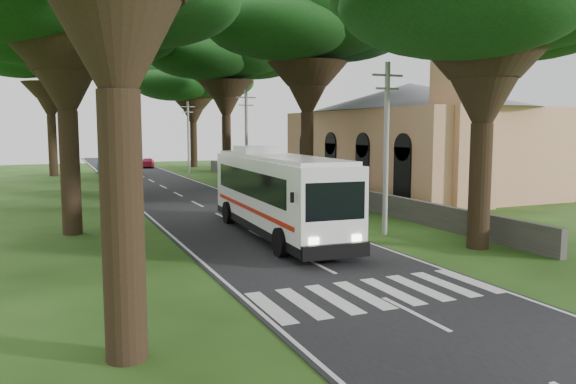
{
  "coord_description": "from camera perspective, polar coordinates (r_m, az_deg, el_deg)",
  "views": [
    {
      "loc": [
        -8.87,
        -16.14,
        4.98
      ],
      "look_at": [
        0.75,
        6.46,
        2.2
      ],
      "focal_mm": 35.0,
      "sensor_mm": 36.0,
      "label": 1
    }
  ],
  "objects": [
    {
      "name": "pole_far",
      "position": [
        63.79,
        -10.09,
        5.64
      ],
      "size": [
        1.6,
        0.24,
        8.0
      ],
      "color": "gray",
      "rests_on": "ground"
    },
    {
      "name": "road",
      "position": [
        42.38,
        -10.82,
        -0.39
      ],
      "size": [
        8.0,
        120.0,
        0.04
      ],
      "primitive_type": "cube",
      "color": "black",
      "rests_on": "ground"
    },
    {
      "name": "crosswalk",
      "position": [
        17.42,
        8.79,
        -10.23
      ],
      "size": [
        8.0,
        3.0,
        0.01
      ],
      "primitive_type": "cube",
      "color": "silver",
      "rests_on": "ground"
    },
    {
      "name": "tree_l_far",
      "position": [
        64.63,
        -23.18,
        12.99
      ],
      "size": [
        13.29,
        13.29,
        15.93
      ],
      "color": "black",
      "rests_on": "ground"
    },
    {
      "name": "distant_car_b",
      "position": [
        65.65,
        -17.9,
        2.42
      ],
      "size": [
        2.06,
        4.33,
        1.37
      ],
      "primitive_type": "imported",
      "rotation": [
        0.0,
        0.0,
        0.15
      ],
      "color": "#212E4E",
      "rests_on": "road"
    },
    {
      "name": "church",
      "position": [
        46.21,
        12.36,
        6.22
      ],
      "size": [
        14.0,
        24.0,
        11.6
      ],
      "color": "#E5956F",
      "rests_on": "ground"
    },
    {
      "name": "tree_r_mida",
      "position": [
        40.58,
        2.01,
        17.12
      ],
      "size": [
        13.85,
        13.85,
        15.59
      ],
      "color": "black",
      "rests_on": "ground"
    },
    {
      "name": "tree_l_midb",
      "position": [
        46.82,
        -21.9,
        15.6
      ],
      "size": [
        14.91,
        14.91,
        16.08
      ],
      "color": "black",
      "rests_on": "ground"
    },
    {
      "name": "coach_bus",
      "position": [
        26.09,
        -1.15,
        -0.04
      ],
      "size": [
        3.48,
        12.9,
        3.77
      ],
      "rotation": [
        0.0,
        0.0,
        -0.05
      ],
      "color": "white",
      "rests_on": "ground"
    },
    {
      "name": "tree_r_far",
      "position": [
        74.49,
        -9.68,
        11.43
      ],
      "size": [
        14.29,
        14.29,
        14.71
      ],
      "color": "black",
      "rests_on": "ground"
    },
    {
      "name": "distant_car_c",
      "position": [
        74.05,
        -14.06,
        2.9
      ],
      "size": [
        2.38,
        4.34,
        1.19
      ],
      "primitive_type": "imported",
      "rotation": [
        0.0,
        0.0,
        2.96
      ],
      "color": "maroon",
      "rests_on": "road"
    },
    {
      "name": "pole_near",
      "position": [
        26.41,
        9.95,
        4.62
      ],
      "size": [
        1.6,
        0.24,
        8.0
      ],
      "color": "gray",
      "rests_on": "ground"
    },
    {
      "name": "distant_car_a",
      "position": [
        55.93,
        -16.98,
        1.83
      ],
      "size": [
        2.01,
        4.28,
        1.41
      ],
      "primitive_type": "imported",
      "rotation": [
        0.0,
        0.0,
        3.23
      ],
      "color": "#9B9B9F",
      "rests_on": "road"
    },
    {
      "name": "pole_mid",
      "position": [
        44.53,
        -4.25,
        5.41
      ],
      "size": [
        1.6,
        0.24,
        8.0
      ],
      "color": "gray",
      "rests_on": "ground"
    },
    {
      "name": "pedestrian",
      "position": [
        29.07,
        -16.61,
        -2.12
      ],
      "size": [
        0.47,
        0.63,
        1.56
      ],
      "primitive_type": "imported",
      "rotation": [
        0.0,
        0.0,
        1.39
      ],
      "color": "black",
      "rests_on": "ground"
    },
    {
      "name": "property_wall",
      "position": [
        44.16,
        0.93,
        0.77
      ],
      "size": [
        0.35,
        50.0,
        1.2
      ],
      "primitive_type": "cube",
      "color": "#383533",
      "rests_on": "ground"
    },
    {
      "name": "ground",
      "position": [
        19.08,
        5.59,
        -8.71
      ],
      "size": [
        140.0,
        140.0,
        0.0
      ],
      "primitive_type": "plane",
      "color": "#223F12",
      "rests_on": "ground"
    },
    {
      "name": "tree_r_midb",
      "position": [
        57.09,
        -6.38,
        14.24
      ],
      "size": [
        14.48,
        14.48,
        15.97
      ],
      "color": "black",
      "rests_on": "ground"
    }
  ]
}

